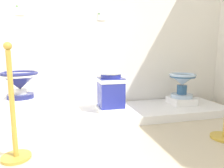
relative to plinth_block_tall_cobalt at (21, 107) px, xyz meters
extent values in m
cube|color=white|center=(1.11, 0.47, 1.35)|extent=(4.15, 0.06, 3.12)
cube|color=white|center=(1.11, 0.01, -0.16)|extent=(3.27, 0.81, 0.10)
cube|color=white|center=(0.00, 0.00, 0.00)|extent=(0.39, 0.36, 0.23)
cylinder|color=navy|center=(0.00, 0.00, 0.14)|extent=(0.30, 0.30, 0.05)
cylinder|color=white|center=(0.00, 0.00, 0.19)|extent=(0.14, 0.14, 0.05)
cone|color=navy|center=(0.00, 0.00, 0.31)|extent=(0.42, 0.42, 0.19)
cylinder|color=white|center=(0.00, 0.00, 0.39)|extent=(0.41, 0.41, 0.03)
torus|color=navy|center=(0.00, 0.00, 0.41)|extent=(0.42, 0.42, 0.04)
cylinder|color=white|center=(0.00, 0.00, 0.40)|extent=(0.29, 0.29, 0.01)
cube|color=white|center=(1.10, 0.00, -0.09)|extent=(0.36, 0.33, 0.05)
cube|color=navy|center=(1.10, 0.00, 0.13)|extent=(0.31, 0.31, 0.38)
cube|color=white|center=(1.10, 0.00, 0.29)|extent=(0.32, 0.32, 0.05)
cylinder|color=navy|center=(1.10, 0.00, 0.35)|extent=(0.26, 0.26, 0.06)
torus|color=white|center=(1.10, 0.00, 0.38)|extent=(0.29, 0.29, 0.04)
cube|color=white|center=(2.19, 0.05, -0.06)|extent=(0.34, 0.32, 0.10)
cylinder|color=#ABC6E0|center=(2.19, 0.05, 0.01)|extent=(0.31, 0.31, 0.05)
cylinder|color=navy|center=(2.19, 0.05, 0.10)|extent=(0.14, 0.14, 0.13)
cone|color=#ABC6E0|center=(2.19, 0.05, 0.25)|extent=(0.37, 0.37, 0.15)
cylinder|color=navy|center=(2.19, 0.05, 0.30)|extent=(0.36, 0.36, 0.03)
torus|color=#ABC6E0|center=(2.19, 0.05, 0.32)|extent=(0.38, 0.38, 0.04)
cylinder|color=navy|center=(2.19, 0.05, 0.32)|extent=(0.26, 0.26, 0.01)
cube|color=white|center=(-0.01, 0.43, 1.20)|extent=(0.11, 0.01, 0.13)
cube|color=#5B9E4C|center=(-0.04, 0.43, 1.24)|extent=(0.02, 0.01, 0.02)
cube|color=white|center=(1.07, 0.43, 1.16)|extent=(0.11, 0.01, 0.11)
cube|color=#5B9E4C|center=(1.04, 0.43, 1.19)|extent=(0.02, 0.01, 0.02)
cylinder|color=#B59035|center=(0.08, -0.84, -0.20)|extent=(0.24, 0.24, 0.02)
cylinder|color=#B59035|center=(0.08, -0.84, 0.24)|extent=(0.04, 0.04, 0.86)
sphere|color=#B59035|center=(0.08, -0.84, 0.70)|extent=(0.06, 0.06, 0.06)
cylinder|color=gold|center=(2.06, -0.94, -0.20)|extent=(0.27, 0.27, 0.02)
camera|label=1|loc=(0.45, -2.58, 0.66)|focal=33.16mm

